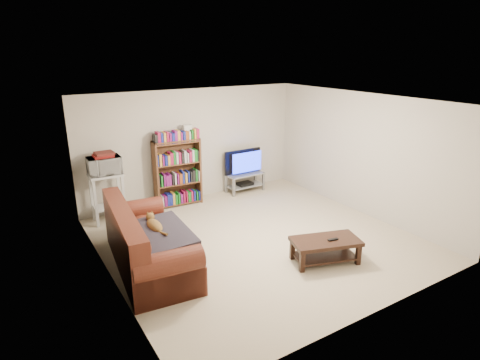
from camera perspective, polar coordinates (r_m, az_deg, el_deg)
floor at (r=7.13m, az=2.40°, el=-8.39°), size 5.00×5.00×0.00m
ceiling at (r=6.43m, az=2.69°, el=11.14°), size 5.00×5.00×0.00m
wall_back at (r=8.78m, az=-6.70°, el=4.98°), size 5.00×0.00×5.00m
wall_front at (r=4.96m, az=19.12°, el=-6.50°), size 5.00×0.00×5.00m
wall_left at (r=5.73m, az=-18.65°, el=-3.10°), size 0.00×5.00×5.00m
wall_right at (r=8.30m, az=16.99°, el=3.53°), size 0.00×5.00×5.00m
sofa at (r=6.31m, az=-13.47°, el=-9.20°), size 1.22×2.36×0.97m
blanket at (r=6.11m, az=-11.55°, el=-7.63°), size 0.91×1.16×0.19m
cat at (r=6.27m, az=-12.07°, el=-6.38°), size 0.31×0.64×0.19m
coffee_table at (r=6.45m, az=12.05°, el=-9.20°), size 1.16×0.82×0.38m
remote at (r=6.39m, az=13.08°, el=-8.24°), size 0.18×0.07×0.02m
tv_stand at (r=9.31m, az=0.69°, el=0.13°), size 0.89×0.41×0.44m
television at (r=9.19m, az=0.70°, el=2.58°), size 0.95×0.14×0.55m
dvd_player at (r=9.35m, az=0.69°, el=-0.53°), size 0.36×0.25×0.06m
bookshelf at (r=8.50m, az=-8.87°, el=1.15°), size 1.00×0.36×1.42m
shelf_clutter at (r=8.35m, az=-8.53°, el=6.46°), size 0.72×0.23×0.28m
microwave_stand at (r=8.02m, az=-18.38°, el=-1.51°), size 0.61×0.45×0.96m
microwave at (r=7.87m, az=-18.75°, el=1.97°), size 0.60×0.41×0.33m
game_boxes at (r=7.82m, az=-18.88°, el=3.29°), size 0.36×0.31×0.05m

